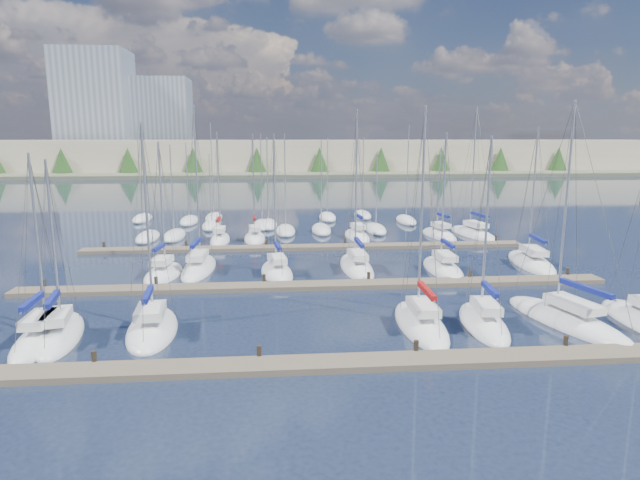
{
  "coord_description": "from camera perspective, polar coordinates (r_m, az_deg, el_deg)",
  "views": [
    {
      "loc": [
        -3.09,
        -22.38,
        11.11
      ],
      "look_at": [
        0.0,
        14.0,
        4.0
      ],
      "focal_mm": 30.0,
      "sensor_mm": 36.0,
      "label": 1
    }
  ],
  "objects": [
    {
      "name": "ground",
      "position": [
        83.18,
        -2.69,
        3.33
      ],
      "size": [
        400.0,
        400.0,
        0.0
      ],
      "primitive_type": "plane",
      "color": "#1F293F",
      "rests_on": "ground"
    },
    {
      "name": "sailboat_k",
      "position": [
        45.6,
        3.92,
        -2.87
      ],
      "size": [
        2.59,
        9.32,
        14.03
      ],
      "rotation": [
        0.0,
        0.0,
        0.01
      ],
      "color": "white",
      "rests_on": "ground"
    },
    {
      "name": "sailboat_b",
      "position": [
        33.75,
        -26.02,
        -9.04
      ],
      "size": [
        3.67,
        7.82,
        10.64
      ],
      "rotation": [
        0.0,
        0.0,
        0.19
      ],
      "color": "white",
      "rests_on": "ground"
    },
    {
      "name": "sailboat_r",
      "position": [
        63.39,
        16.03,
        0.66
      ],
      "size": [
        4.05,
        9.62,
        15.07
      ],
      "rotation": [
        0.0,
        0.0,
        0.15
      ],
      "color": "white",
      "rests_on": "ground"
    },
    {
      "name": "sailboat_h",
      "position": [
        45.04,
        -16.35,
        -3.48
      ],
      "size": [
        3.13,
        6.81,
        11.42
      ],
      "rotation": [
        0.0,
        0.0,
        -0.09
      ],
      "color": "white",
      "rests_on": "ground"
    },
    {
      "name": "dock_far",
      "position": [
        53.61,
        -1.45,
        -0.78
      ],
      "size": [
        44.0,
        1.93,
        1.1
      ],
      "color": "#6B5E4C",
      "rests_on": "ground"
    },
    {
      "name": "sailboat_d",
      "position": [
        32.61,
        10.68,
        -8.75
      ],
      "size": [
        2.76,
        8.34,
        13.57
      ],
      "rotation": [
        0.0,
        0.0,
        -0.02
      ],
      "color": "white",
      "rests_on": "ground"
    },
    {
      "name": "sailboat_q",
      "position": [
        61.75,
        12.59,
        0.55
      ],
      "size": [
        3.49,
        7.3,
        10.47
      ],
      "rotation": [
        0.0,
        0.0,
        0.15
      ],
      "color": "white",
      "rests_on": "ground"
    },
    {
      "name": "dock_mid",
      "position": [
        40.04,
        -0.25,
        -4.86
      ],
      "size": [
        44.0,
        1.93,
        1.1
      ],
      "color": "#6B5E4C",
      "rests_on": "ground"
    },
    {
      "name": "sailboat_e",
      "position": [
        33.61,
        17.04,
        -8.45
      ],
      "size": [
        3.2,
        7.56,
        11.89
      ],
      "rotation": [
        0.0,
        0.0,
        -0.12
      ],
      "color": "white",
      "rests_on": "ground"
    },
    {
      "name": "sailboat_f",
      "position": [
        35.86,
        24.77,
        -7.78
      ],
      "size": [
        5.04,
        10.26,
        13.93
      ],
      "rotation": [
        0.0,
        0.0,
        0.24
      ],
      "color": "white",
      "rests_on": "ground"
    },
    {
      "name": "sailboat_j",
      "position": [
        43.96,
        -4.63,
        -3.41
      ],
      "size": [
        3.31,
        7.27,
        12.05
      ],
      "rotation": [
        0.0,
        0.0,
        0.12
      ],
      "color": "white",
      "rests_on": "ground"
    },
    {
      "name": "sailboat_i",
      "position": [
        46.32,
        -12.78,
        -2.89
      ],
      "size": [
        2.86,
        8.92,
        14.36
      ],
      "rotation": [
        0.0,
        0.0,
        -0.04
      ],
      "color": "white",
      "rests_on": "ground"
    },
    {
      "name": "sailboat_a",
      "position": [
        33.71,
        -27.47,
        -9.19
      ],
      "size": [
        2.67,
        7.62,
        11.0
      ],
      "rotation": [
        0.0,
        0.0,
        0.06
      ],
      "color": "white",
      "rests_on": "ground"
    },
    {
      "name": "distant_boats",
      "position": [
        67.03,
        -5.87,
        1.67
      ],
      "size": [
        36.93,
        20.75,
        13.3
      ],
      "color": "#9EA0A5",
      "rests_on": "ground"
    },
    {
      "name": "dock_near",
      "position": [
        26.92,
        2.22,
        -13.01
      ],
      "size": [
        44.0,
        1.93,
        1.1
      ],
      "color": "#6B5E4C",
      "rests_on": "ground"
    },
    {
      "name": "sailboat_l",
      "position": [
        46.11,
        12.97,
        -2.98
      ],
      "size": [
        2.72,
        7.98,
        12.14
      ],
      "rotation": [
        0.0,
        0.0,
        -0.02
      ],
      "color": "white",
      "rests_on": "ground"
    },
    {
      "name": "sailboat_o",
      "position": [
        58.63,
        -6.97,
        0.21
      ],
      "size": [
        2.56,
        6.37,
        12.1
      ],
      "rotation": [
        0.0,
        0.0,
        0.05
      ],
      "color": "white",
      "rests_on": "ground"
    },
    {
      "name": "sailboat_c",
      "position": [
        32.74,
        -17.45,
        -9.01
      ],
      "size": [
        3.52,
        7.71,
        12.61
      ],
      "rotation": [
        0.0,
        0.0,
        0.1
      ],
      "color": "white",
      "rests_on": "ground"
    },
    {
      "name": "sailboat_p",
      "position": [
        59.62,
        3.97,
        0.44
      ],
      "size": [
        2.91,
        7.09,
        11.99
      ],
      "rotation": [
        0.0,
        0.0,
        0.09
      ],
      "color": "white",
      "rests_on": "ground"
    },
    {
      "name": "shoreline",
      "position": [
        172.49,
        -8.37,
        9.68
      ],
      "size": [
        400.0,
        60.0,
        38.0
      ],
      "color": "#666B51",
      "rests_on": "ground"
    },
    {
      "name": "sailboat_n",
      "position": [
        58.29,
        -10.62,
        0.04
      ],
      "size": [
        2.06,
        6.66,
        12.3
      ],
      "rotation": [
        0.0,
        0.0,
        -0.01
      ],
      "color": "white",
      "rests_on": "ground"
    },
    {
      "name": "sailboat_m",
      "position": [
        50.63,
        21.6,
        -2.24
      ],
      "size": [
        3.93,
        9.43,
        12.67
      ],
      "rotation": [
        0.0,
        0.0,
        -0.12
      ],
      "color": "white",
      "rests_on": "ground"
    }
  ]
}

